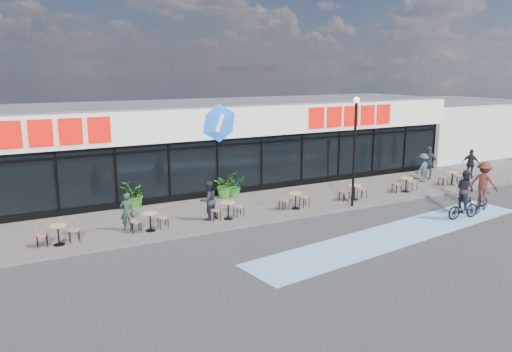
{
  "coord_description": "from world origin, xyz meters",
  "views": [
    {
      "loc": [
        -9.77,
        -15.36,
        6.36
      ],
      "look_at": [
        0.31,
        3.5,
        1.75
      ],
      "focal_mm": 35.0,
      "sensor_mm": 36.0,
      "label": 1
    }
  ],
  "objects_px": {
    "potted_plant_left": "(133,195)",
    "cyclist_b": "(464,198)",
    "patron_left": "(127,211)",
    "pedestrian_a": "(428,163)",
    "pedestrian_b": "(471,164)",
    "pedestrian_c": "(423,168)",
    "cyclist_a": "(483,188)",
    "potted_plant_mid": "(235,186)",
    "patron_right": "(208,200)",
    "lamp_post": "(355,142)",
    "potted_plant_right": "(224,185)"
  },
  "relations": [
    {
      "from": "potted_plant_left",
      "to": "cyclist_b",
      "type": "relative_size",
      "value": 0.59
    },
    {
      "from": "patron_left",
      "to": "pedestrian_a",
      "type": "bearing_deg",
      "value": -176.75
    },
    {
      "from": "pedestrian_b",
      "to": "pedestrian_c",
      "type": "relative_size",
      "value": 1.06
    },
    {
      "from": "cyclist_b",
      "to": "pedestrian_b",
      "type": "bearing_deg",
      "value": 37.29
    },
    {
      "from": "patron_left",
      "to": "cyclist_a",
      "type": "distance_m",
      "value": 15.55
    },
    {
      "from": "potted_plant_mid",
      "to": "potted_plant_left",
      "type": "bearing_deg",
      "value": 177.8
    },
    {
      "from": "potted_plant_mid",
      "to": "patron_right",
      "type": "relative_size",
      "value": 0.65
    },
    {
      "from": "lamp_post",
      "to": "potted_plant_right",
      "type": "height_order",
      "value": "lamp_post"
    },
    {
      "from": "lamp_post",
      "to": "pedestrian_a",
      "type": "height_order",
      "value": "lamp_post"
    },
    {
      "from": "potted_plant_right",
      "to": "cyclist_a",
      "type": "distance_m",
      "value": 12.0
    },
    {
      "from": "patron_left",
      "to": "potted_plant_left",
      "type": "bearing_deg",
      "value": -109.7
    },
    {
      "from": "cyclist_a",
      "to": "potted_plant_left",
      "type": "bearing_deg",
      "value": 150.74
    },
    {
      "from": "patron_right",
      "to": "pedestrian_a",
      "type": "distance_m",
      "value": 14.39
    },
    {
      "from": "lamp_post",
      "to": "pedestrian_b",
      "type": "xyz_separation_m",
      "value": [
        9.92,
        1.55,
        -2.15
      ]
    },
    {
      "from": "potted_plant_right",
      "to": "patron_right",
      "type": "relative_size",
      "value": 0.76
    },
    {
      "from": "pedestrian_c",
      "to": "patron_left",
      "type": "bearing_deg",
      "value": -13.29
    },
    {
      "from": "patron_right",
      "to": "pedestrian_a",
      "type": "bearing_deg",
      "value": 172.97
    },
    {
      "from": "potted_plant_left",
      "to": "potted_plant_mid",
      "type": "distance_m",
      "value": 5.04
    },
    {
      "from": "potted_plant_left",
      "to": "patron_right",
      "type": "relative_size",
      "value": 0.77
    },
    {
      "from": "lamp_post",
      "to": "potted_plant_left",
      "type": "distance_m",
      "value": 10.36
    },
    {
      "from": "potted_plant_right",
      "to": "cyclist_a",
      "type": "relative_size",
      "value": 0.54
    },
    {
      "from": "potted_plant_left",
      "to": "pedestrian_c",
      "type": "distance_m",
      "value": 15.96
    },
    {
      "from": "lamp_post",
      "to": "cyclist_a",
      "type": "distance_m",
      "value": 6.08
    },
    {
      "from": "pedestrian_b",
      "to": "potted_plant_mid",
      "type": "bearing_deg",
      "value": 59.25
    },
    {
      "from": "potted_plant_right",
      "to": "lamp_post",
      "type": "bearing_deg",
      "value": -43.28
    },
    {
      "from": "potted_plant_mid",
      "to": "patron_left",
      "type": "distance_m",
      "value": 6.68
    },
    {
      "from": "pedestrian_a",
      "to": "cyclist_b",
      "type": "relative_size",
      "value": 0.88
    },
    {
      "from": "pedestrian_b",
      "to": "patron_right",
      "type": "bearing_deg",
      "value": 71.26
    },
    {
      "from": "pedestrian_b",
      "to": "pedestrian_c",
      "type": "bearing_deg",
      "value": 58.62
    },
    {
      "from": "lamp_post",
      "to": "potted_plant_right",
      "type": "xyz_separation_m",
      "value": [
        -4.57,
        4.3,
        -2.37
      ]
    },
    {
      "from": "lamp_post",
      "to": "pedestrian_b",
      "type": "relative_size",
      "value": 2.95
    },
    {
      "from": "lamp_post",
      "to": "potted_plant_right",
      "type": "relative_size",
      "value": 4.0
    },
    {
      "from": "pedestrian_c",
      "to": "cyclist_a",
      "type": "height_order",
      "value": "cyclist_a"
    },
    {
      "from": "pedestrian_b",
      "to": "patron_left",
      "type": "bearing_deg",
      "value": 70.39
    },
    {
      "from": "patron_left",
      "to": "pedestrian_c",
      "type": "xyz_separation_m",
      "value": [
        16.84,
        0.76,
        0.06
      ]
    },
    {
      "from": "pedestrian_b",
      "to": "lamp_post",
      "type": "bearing_deg",
      "value": 78.97
    },
    {
      "from": "potted_plant_left",
      "to": "potted_plant_right",
      "type": "xyz_separation_m",
      "value": [
        4.5,
        -0.11,
        -0.01
      ]
    },
    {
      "from": "potted_plant_mid",
      "to": "pedestrian_c",
      "type": "height_order",
      "value": "pedestrian_c"
    },
    {
      "from": "potted_plant_right",
      "to": "cyclist_b",
      "type": "bearing_deg",
      "value": -45.72
    },
    {
      "from": "potted_plant_mid",
      "to": "pedestrian_c",
      "type": "bearing_deg",
      "value": -10.63
    },
    {
      "from": "pedestrian_b",
      "to": "cyclist_b",
      "type": "height_order",
      "value": "cyclist_b"
    },
    {
      "from": "potted_plant_left",
      "to": "pedestrian_a",
      "type": "distance_m",
      "value": 16.77
    },
    {
      "from": "pedestrian_a",
      "to": "patron_right",
      "type": "bearing_deg",
      "value": -107.03
    },
    {
      "from": "potted_plant_left",
      "to": "pedestrian_a",
      "type": "xyz_separation_m",
      "value": [
        16.67,
        -1.79,
        0.31
      ]
    },
    {
      "from": "patron_right",
      "to": "cyclist_b",
      "type": "bearing_deg",
      "value": 141.33
    },
    {
      "from": "pedestrian_c",
      "to": "cyclist_b",
      "type": "height_order",
      "value": "cyclist_b"
    },
    {
      "from": "patron_left",
      "to": "patron_right",
      "type": "bearing_deg",
      "value": 175.48
    },
    {
      "from": "potted_plant_right",
      "to": "pedestrian_b",
      "type": "xyz_separation_m",
      "value": [
        14.48,
        -2.75,
        0.22
      ]
    },
    {
      "from": "pedestrian_b",
      "to": "cyclist_a",
      "type": "distance_m",
      "value": 7.13
    },
    {
      "from": "pedestrian_a",
      "to": "potted_plant_mid",
      "type": "bearing_deg",
      "value": -120.49
    }
  ]
}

